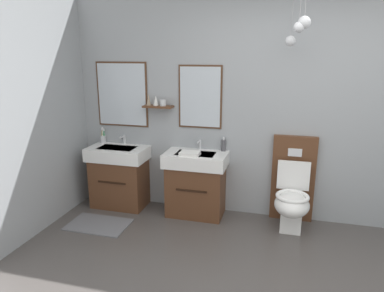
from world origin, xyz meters
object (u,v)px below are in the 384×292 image
Objects in this scene: toilet at (292,194)px; toothbrush_cup at (103,138)px; soap_dispenser at (223,145)px; folded_hand_towel at (190,154)px; vanity_sink_right at (196,182)px; vanity_sink_left at (120,175)px.

toilet is 2.43m from toothbrush_cup.
soap_dispenser is 0.78× the size of folded_hand_towel.
vanity_sink_right is 0.77× the size of toilet.
toothbrush_cup is at bearing 152.02° from vanity_sink_left.
vanity_sink_right is at bearing 0.00° from vanity_sink_left.
toilet is 4.55× the size of folded_hand_towel.
vanity_sink_right is at bearing 72.70° from folded_hand_towel.
toothbrush_cup reaches higher than soap_dispenser.
vanity_sink_left is 3.83× the size of toothbrush_cup.
toothbrush_cup is at bearing 167.33° from folded_hand_towel.
toilet is at bearing -3.86° from toothbrush_cup.
vanity_sink_left is at bearing -27.98° from toothbrush_cup.
vanity_sink_left is at bearing -172.93° from soap_dispenser.
vanity_sink_left is 2.10m from toilet.
vanity_sink_right is 3.83× the size of toothbrush_cup.
vanity_sink_right is 1.11m from toilet.
toilet is at bearing 5.83° from folded_hand_towel.
toothbrush_cup reaches higher than folded_hand_towel.
folded_hand_towel is (0.95, -0.13, 0.39)m from vanity_sink_left.
folded_hand_towel is at bearing -7.67° from vanity_sink_left.
soap_dispenser is at bearing 168.14° from toilet.
toilet reaches higher than vanity_sink_right.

